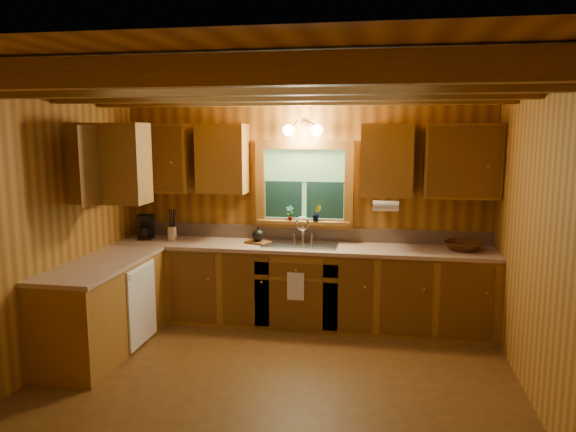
% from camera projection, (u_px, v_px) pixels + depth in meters
% --- Properties ---
extents(room, '(4.20, 4.20, 4.20)m').
position_uv_depth(room, '(271.00, 237.00, 4.42)').
color(room, brown).
rests_on(room, ground).
extents(ceiling_beams, '(4.20, 2.54, 0.18)m').
position_uv_depth(ceiling_beams, '(270.00, 87.00, 4.23)').
color(ceiling_beams, brown).
rests_on(ceiling_beams, room).
extents(base_cabinets, '(4.20, 2.22, 0.86)m').
position_uv_depth(base_cabinets, '(251.00, 292.00, 5.88)').
color(base_cabinets, brown).
rests_on(base_cabinets, ground).
extents(countertop, '(4.20, 2.24, 0.04)m').
position_uv_depth(countertop, '(252.00, 251.00, 5.82)').
color(countertop, tan).
rests_on(countertop, base_cabinets).
extents(backsplash, '(4.20, 0.02, 0.16)m').
position_uv_depth(backsplash, '(304.00, 233.00, 6.30)').
color(backsplash, tan).
rests_on(backsplash, room).
extents(dishwasher_panel, '(0.02, 0.60, 0.80)m').
position_uv_depth(dishwasher_panel, '(142.00, 304.00, 5.46)').
color(dishwasher_panel, white).
rests_on(dishwasher_panel, base_cabinets).
extents(upper_cabinets, '(4.19, 1.77, 0.78)m').
position_uv_depth(upper_cabinets, '(246.00, 160.00, 5.81)').
color(upper_cabinets, brown).
rests_on(upper_cabinets, room).
extents(window, '(1.12, 0.08, 1.00)m').
position_uv_depth(window, '(304.00, 186.00, 6.20)').
color(window, brown).
rests_on(window, room).
extents(window_sill, '(1.06, 0.14, 0.04)m').
position_uv_depth(window_sill, '(303.00, 222.00, 6.21)').
color(window_sill, brown).
rests_on(window_sill, room).
extents(wall_sconce, '(0.45, 0.21, 0.17)m').
position_uv_depth(wall_sconce, '(303.00, 130.00, 5.98)').
color(wall_sconce, black).
rests_on(wall_sconce, room).
extents(paper_towel_roll, '(0.27, 0.11, 0.11)m').
position_uv_depth(paper_towel_roll, '(386.00, 206.00, 5.74)').
color(paper_towel_roll, white).
rests_on(paper_towel_roll, upper_cabinets).
extents(dish_towel, '(0.18, 0.01, 0.30)m').
position_uv_depth(dish_towel, '(296.00, 286.00, 5.77)').
color(dish_towel, white).
rests_on(dish_towel, base_cabinets).
extents(sink, '(0.82, 0.48, 0.43)m').
position_uv_depth(sink, '(300.00, 249.00, 6.04)').
color(sink, silver).
rests_on(sink, countertop).
extents(coffee_maker, '(0.16, 0.20, 0.28)m').
position_uv_depth(coffee_maker, '(146.00, 227.00, 6.37)').
color(coffee_maker, black).
rests_on(coffee_maker, countertop).
extents(utensil_crock, '(0.13, 0.13, 0.36)m').
position_uv_depth(utensil_crock, '(172.00, 232.00, 6.31)').
color(utensil_crock, silver).
rests_on(utensil_crock, countertop).
extents(cutting_board, '(0.30, 0.26, 0.02)m').
position_uv_depth(cutting_board, '(258.00, 242.00, 6.13)').
color(cutting_board, brown).
rests_on(cutting_board, countertop).
extents(teakettle, '(0.13, 0.13, 0.17)m').
position_uv_depth(teakettle, '(258.00, 235.00, 6.12)').
color(teakettle, black).
rests_on(teakettle, cutting_board).
extents(wicker_basket, '(0.51, 0.51, 0.09)m').
position_uv_depth(wicker_basket, '(463.00, 246.00, 5.76)').
color(wicker_basket, '#48230C').
rests_on(wicker_basket, countertop).
extents(potted_plant_left, '(0.10, 0.07, 0.17)m').
position_uv_depth(potted_plant_left, '(290.00, 213.00, 6.19)').
color(potted_plant_left, brown).
rests_on(potted_plant_left, window_sill).
extents(potted_plant_right, '(0.12, 0.11, 0.19)m').
position_uv_depth(potted_plant_right, '(317.00, 213.00, 6.13)').
color(potted_plant_right, brown).
rests_on(potted_plant_right, window_sill).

